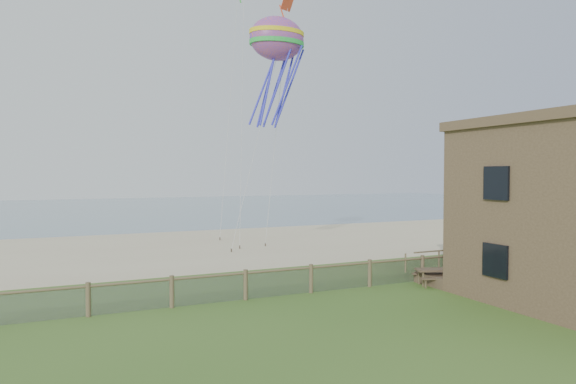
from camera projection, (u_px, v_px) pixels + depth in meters
The scene contains 8 objects.
ground at pixel (394, 332), 16.73m from camera, with size 160.00×160.00×0.00m, color #3A5E20.
sand_beach at pixel (210, 246), 36.76m from camera, with size 72.00×20.00×0.02m, color #C0AE8A.
ocean at pixel (130, 208), 76.84m from camera, with size 160.00×68.00×0.02m, color slate.
chainlink_fence at pixel (311, 280), 22.17m from camera, with size 36.20×0.20×1.25m, color brown, non-canonical shape.
motel_deck at pixel (543, 268), 26.62m from camera, with size 15.00×2.00×0.50m, color brown.
picnic_table at pixel (437, 276), 23.74m from camera, with size 1.91×1.44×0.81m, color brown, non-canonical shape.
octopus_kite at pixel (277, 69), 31.45m from camera, with size 3.51×2.48×7.23m, color orange, non-canonical shape.
kite_red at pixel (288, 9), 32.27m from camera, with size 1.07×0.70×1.94m, color #DC4A26, non-canonical shape.
Camera 1 is at (-9.98, -13.66, 5.15)m, focal length 32.00 mm.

